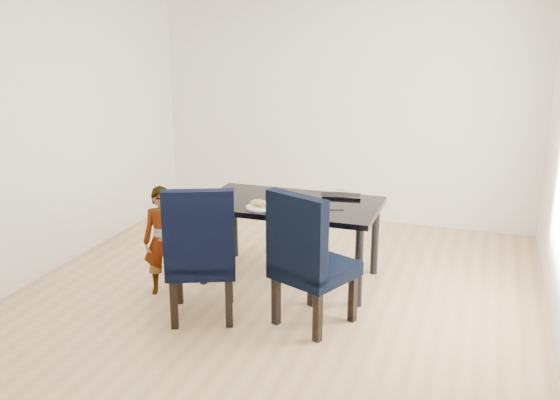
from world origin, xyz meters
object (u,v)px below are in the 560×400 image
(chair_right, at_px, (315,258))
(plate, at_px, (260,207))
(chair_left, at_px, (201,250))
(dining_table, at_px, (290,241))
(child, at_px, (163,241))
(laptop, at_px, (341,194))

(chair_right, bearing_deg, plate, 165.73)
(chair_left, bearing_deg, plate, 46.59)
(chair_right, distance_m, plate, 0.85)
(chair_left, xyz_separation_m, chair_right, (0.90, 0.16, -0.01))
(chair_left, bearing_deg, dining_table, 41.78)
(plate, bearing_deg, child, -153.61)
(dining_table, distance_m, chair_left, 1.06)
(dining_table, bearing_deg, chair_right, -59.77)
(dining_table, bearing_deg, laptop, 42.02)
(chair_left, xyz_separation_m, laptop, (0.84, 1.29, 0.20))
(chair_right, height_order, plate, chair_right)
(plate, relative_size, laptop, 0.66)
(dining_table, distance_m, chair_right, 0.92)
(dining_table, height_order, plate, plate)
(dining_table, bearing_deg, plate, -125.72)
(chair_right, bearing_deg, child, -161.68)
(child, relative_size, plate, 3.98)
(chair_right, relative_size, laptop, 3.03)
(chair_right, xyz_separation_m, child, (-1.41, 0.13, -0.07))
(dining_table, height_order, chair_right, chair_right)
(dining_table, distance_m, plate, 0.51)
(plate, bearing_deg, dining_table, 54.28)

